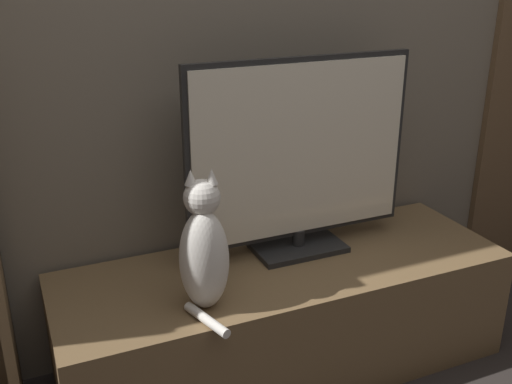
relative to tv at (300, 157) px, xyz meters
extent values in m
cube|color=brown|center=(-0.09, -0.09, -0.55)|extent=(1.56, 0.53, 0.41)
cube|color=black|center=(0.00, 0.00, -0.34)|extent=(0.32, 0.19, 0.02)
cylinder|color=black|center=(0.00, 0.00, -0.30)|extent=(0.04, 0.04, 0.06)
cube|color=black|center=(0.00, 0.00, 0.03)|extent=(0.82, 0.02, 0.63)
cube|color=silver|center=(0.00, -0.01, 0.03)|extent=(0.78, 0.01, 0.59)
ellipsoid|color=silver|center=(-0.43, -0.23, -0.19)|extent=(0.18, 0.17, 0.31)
ellipsoid|color=black|center=(-0.41, -0.18, -0.21)|extent=(0.09, 0.07, 0.17)
sphere|color=silver|center=(-0.42, -0.20, 0.00)|extent=(0.14, 0.14, 0.11)
cone|color=silver|center=(-0.45, -0.19, 0.06)|extent=(0.04, 0.04, 0.04)
cone|color=silver|center=(-0.39, -0.21, 0.06)|extent=(0.04, 0.04, 0.04)
cylinder|color=silver|center=(-0.46, -0.32, -0.33)|extent=(0.08, 0.19, 0.03)
camera|label=1|loc=(-0.91, -1.71, 0.63)|focal=42.00mm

